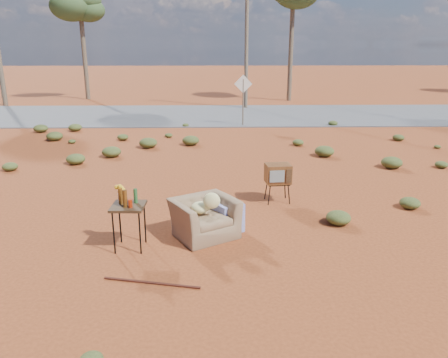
{
  "coord_description": "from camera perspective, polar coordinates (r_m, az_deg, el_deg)",
  "views": [
    {
      "loc": [
        0.28,
        -6.99,
        3.4
      ],
      "look_at": [
        0.46,
        1.44,
        0.8
      ],
      "focal_mm": 35.0,
      "sensor_mm": 36.0,
      "label": 1
    }
  ],
  "objects": [
    {
      "name": "scrub_patch",
      "position": [
        11.91,
        -6.47,
        1.12
      ],
      "size": [
        17.49,
        8.07,
        0.33
      ],
      "color": "#525826",
      "rests_on": "ground"
    },
    {
      "name": "road_sign",
      "position": [
        19.13,
        2.52,
        11.41
      ],
      "size": [
        0.78,
        0.06,
        2.19
      ],
      "color": "brown",
      "rests_on": "ground"
    },
    {
      "name": "ground",
      "position": [
        7.78,
        -3.17,
        -8.82
      ],
      "size": [
        140.0,
        140.0,
        0.0
      ],
      "primitive_type": "plane",
      "color": "#93401D",
      "rests_on": "ground"
    },
    {
      "name": "armchair",
      "position": [
        8.08,
        -2.05,
        -4.33
      ],
      "size": [
        1.41,
        1.35,
        0.95
      ],
      "rotation": [
        0.0,
        0.0,
        0.54
      ],
      "color": "#7E6144",
      "rests_on": "ground"
    },
    {
      "name": "rusty_bar",
      "position": [
        6.75,
        -9.44,
        -13.21
      ],
      "size": [
        1.47,
        0.36,
        0.04
      ],
      "primitive_type": "cylinder",
      "rotation": [
        0.0,
        1.57,
        -0.21
      ],
      "color": "#451B12",
      "rests_on": "ground"
    },
    {
      "name": "eucalyptus_near_left",
      "position": [
        30.22,
        -18.25,
        20.21
      ],
      "size": [
        3.2,
        3.2,
        6.6
      ],
      "color": "brown",
      "rests_on": "ground"
    },
    {
      "name": "side_table",
      "position": [
        7.63,
        -12.64,
        -3.07
      ],
      "size": [
        0.57,
        0.57,
        1.11
      ],
      "rotation": [
        0.0,
        0.0,
        -0.04
      ],
      "color": "#342312",
      "rests_on": "ground"
    },
    {
      "name": "tv_unit",
      "position": [
        9.77,
        7.07,
        0.64
      ],
      "size": [
        0.58,
        0.49,
        0.87
      ],
      "rotation": [
        0.0,
        0.0,
        0.1
      ],
      "color": "black",
      "rests_on": "ground"
    },
    {
      "name": "utility_pole_center",
      "position": [
        24.57,
        2.98,
        18.84
      ],
      "size": [
        1.4,
        0.2,
        8.0
      ],
      "color": "brown",
      "rests_on": "ground"
    },
    {
      "name": "highway",
      "position": [
        22.25,
        -1.92,
        8.38
      ],
      "size": [
        140.0,
        7.0,
        0.04
      ],
      "primitive_type": "cube",
      "color": "#565659",
      "rests_on": "ground"
    }
  ]
}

